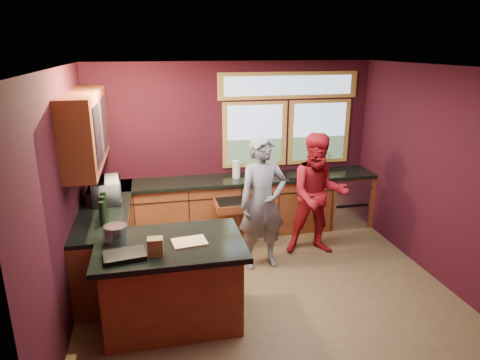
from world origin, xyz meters
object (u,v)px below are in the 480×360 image
object	(u,v)px
person_grey	(263,203)
stock_pot	(116,233)
person_red	(318,195)
cutting_board	(189,242)
island	(172,282)

from	to	relation	value
person_grey	stock_pot	size ratio (longest dim) A/B	7.59
person_red	cutting_board	world-z (taller)	person_red
island	person_grey	bearing A→B (deg)	38.59
person_red	stock_pot	size ratio (longest dim) A/B	7.42
cutting_board	stock_pot	xyz separation A→B (m)	(-0.75, 0.20, 0.08)
island	person_red	distance (m)	2.52
island	person_grey	distance (m)	1.69
person_red	stock_pot	bearing A→B (deg)	-148.15
person_grey	person_red	xyz separation A→B (m)	(0.88, 0.22, -0.02)
stock_pot	island	bearing A→B (deg)	-15.26
person_grey	cutting_board	size ratio (longest dim) A/B	5.20
person_red	cutting_board	bearing A→B (deg)	-136.68
island	person_grey	size ratio (longest dim) A/B	0.85
island	stock_pot	world-z (taller)	stock_pot
person_grey	cutting_board	world-z (taller)	person_grey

